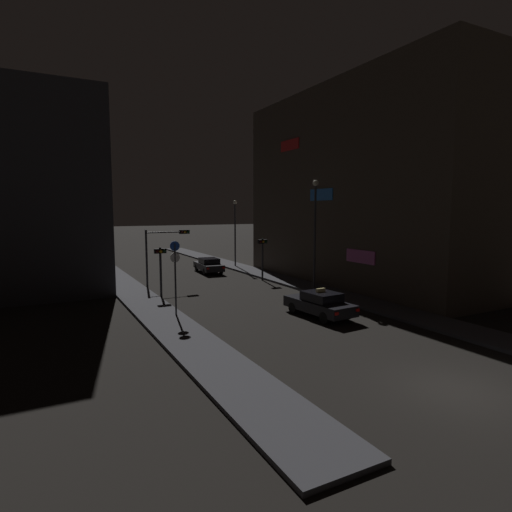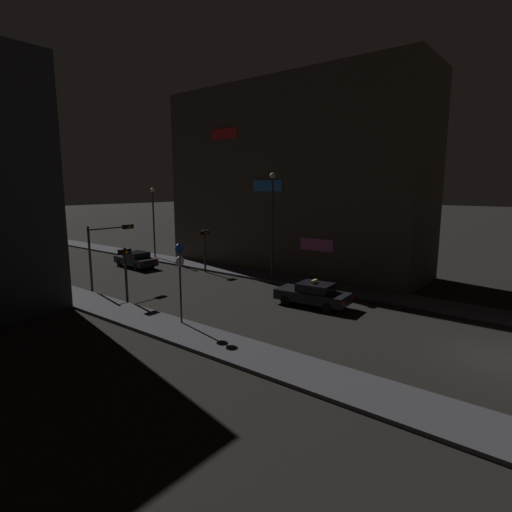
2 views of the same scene
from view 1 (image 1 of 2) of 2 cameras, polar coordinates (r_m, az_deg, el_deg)
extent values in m
plane|color=black|center=(16.07, 25.71, -16.23)|extent=(300.00, 300.00, 0.00)
cube|color=#424247|center=(35.37, -17.84, -3.61)|extent=(2.52, 55.41, 0.16)
cube|color=#424247|center=(39.43, 0.38, -2.30)|extent=(2.52, 55.41, 0.16)
cube|color=#333338|center=(39.17, -28.68, 7.22)|extent=(10.16, 19.42, 14.27)
cube|color=white|center=(35.74, -20.14, 0.43)|extent=(0.08, 2.80, 0.90)
cube|color=#D859B2|center=(39.43, -21.13, 6.73)|extent=(0.08, 2.80, 0.90)
cube|color=#473D33|center=(35.12, 13.50, 9.09)|extent=(6.83, 22.98, 15.59)
cube|color=#D859B2|center=(29.52, 14.08, -0.07)|extent=(0.08, 2.80, 0.90)
cube|color=#337FE5|center=(32.93, 8.90, 8.30)|extent=(0.08, 2.80, 0.90)
cube|color=red|center=(37.12, 4.64, 14.89)|extent=(0.08, 2.80, 0.90)
cube|color=black|center=(23.97, 8.64, -6.71)|extent=(2.14, 4.53, 0.60)
cube|color=black|center=(23.70, 8.97, -5.51)|extent=(1.73, 2.10, 0.50)
cube|color=red|center=(21.85, 10.98, -7.77)|extent=(0.24, 0.08, 0.16)
cube|color=red|center=(22.88, 13.74, -7.19)|extent=(0.24, 0.08, 0.16)
cylinder|color=black|center=(24.57, 5.10, -7.06)|extent=(0.27, 0.66, 0.64)
cylinder|color=black|center=(25.55, 7.98, -6.58)|extent=(0.27, 0.66, 0.64)
cylinder|color=black|center=(22.53, 9.36, -8.36)|extent=(0.27, 0.66, 0.64)
cylinder|color=black|center=(23.59, 12.29, -7.75)|extent=(0.27, 0.66, 0.64)
cube|color=#F4E08C|center=(23.71, 8.83, -4.64)|extent=(0.57, 0.22, 0.20)
cube|color=black|center=(40.21, -6.50, -1.40)|extent=(2.10, 4.51, 0.60)
cube|color=black|center=(39.95, -6.43, -0.65)|extent=(1.72, 2.09, 0.50)
cube|color=red|center=(37.87, -6.59, -1.73)|extent=(0.24, 0.08, 0.16)
cube|color=red|center=(38.34, -4.45, -1.61)|extent=(0.24, 0.08, 0.16)
cylinder|color=black|center=(41.32, -8.12, -1.64)|extent=(0.26, 0.65, 0.64)
cylinder|color=black|center=(41.78, -6.01, -1.52)|extent=(0.26, 0.65, 0.64)
cylinder|color=black|center=(38.73, -7.03, -2.15)|extent=(0.26, 0.65, 0.64)
cylinder|color=black|center=(39.21, -4.79, -2.02)|extent=(0.26, 0.65, 0.64)
cylinder|color=#2D2D33|center=(33.20, -14.73, -0.36)|extent=(0.16, 0.16, 4.50)
cylinder|color=#2D2D33|center=(33.41, -12.27, 3.19)|extent=(3.06, 0.10, 0.10)
cube|color=black|center=(33.85, -9.77, 3.28)|extent=(0.80, 0.28, 0.32)
sphere|color=#3F0C0C|center=(33.61, -10.08, 3.25)|extent=(0.20, 0.20, 0.20)
sphere|color=yellow|center=(33.68, -9.67, 3.27)|extent=(0.20, 0.20, 0.20)
sphere|color=#0C3319|center=(33.76, -9.27, 3.28)|extent=(0.20, 0.20, 0.20)
cylinder|color=#2D2D33|center=(29.35, -12.90, -2.20)|extent=(0.16, 0.16, 3.46)
cube|color=black|center=(29.17, -12.97, 0.67)|extent=(0.80, 0.28, 0.32)
sphere|color=#3F0C0C|center=(28.94, -13.36, 0.62)|extent=(0.20, 0.20, 0.20)
sphere|color=yellow|center=(29.00, -12.88, 0.64)|extent=(0.20, 0.20, 0.20)
sphere|color=#0C3319|center=(29.07, -12.41, 0.67)|extent=(0.20, 0.20, 0.20)
cylinder|color=#2D2D33|center=(35.46, 0.89, -0.49)|extent=(0.16, 0.16, 3.58)
cube|color=black|center=(35.31, 0.89, 1.99)|extent=(0.80, 0.28, 0.32)
sphere|color=#3F0C0C|center=(35.04, 0.67, 1.96)|extent=(0.20, 0.20, 0.20)
sphere|color=yellow|center=(35.15, 1.03, 1.97)|extent=(0.20, 0.20, 0.20)
sphere|color=#0C3319|center=(35.27, 1.38, 1.99)|extent=(0.20, 0.20, 0.20)
cylinder|color=#2D2D33|center=(23.53, -10.96, -3.15)|extent=(0.10, 0.10, 4.01)
cylinder|color=blue|center=(23.28, -11.04, 1.34)|extent=(0.55, 0.03, 0.55)
cylinder|color=white|center=(23.35, -11.01, -0.21)|extent=(0.54, 0.03, 0.54)
cylinder|color=#2D2D33|center=(30.32, 8.04, 2.33)|extent=(0.16, 0.16, 7.51)
sphere|color=#EAE5C6|center=(30.30, 8.15, 9.84)|extent=(0.43, 0.43, 0.43)
cylinder|color=#2D2D33|center=(43.51, -2.87, 2.87)|extent=(0.16, 0.16, 6.43)
sphere|color=#EAE5C6|center=(43.44, -2.90, 7.36)|extent=(0.38, 0.38, 0.38)
camera|label=2|loc=(9.56, -73.53, 8.47)|focal=28.50mm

